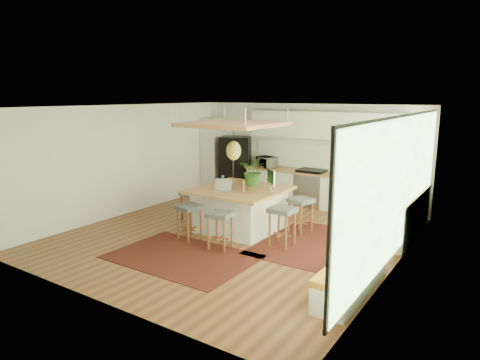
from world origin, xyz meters
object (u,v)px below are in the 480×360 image
Objects in this scene: stool_near_left at (189,223)px; monitor at (271,178)px; stool_right_back at (300,217)px; stool_left_side at (191,205)px; stool_right_front at (282,229)px; microwave at (266,161)px; island at (240,209)px; laptop at (222,186)px; fridge at (236,164)px; island_plant at (254,174)px; stool_near_right at (220,232)px.

monitor is (1.13, 1.37, 0.83)m from stool_near_left.
stool_right_back reaches higher than stool_left_side.
microwave is at bearing 124.71° from stool_right_front.
island is 0.76m from laptop.
stool_right_back is (3.19, -2.24, -0.57)m from fridge.
island is at bearing 49.98° from laptop.
stool_near_left is at bearing -159.23° from stool_right_front.
stool_right_front reaches higher than stool_right_back.
stool_near_left is at bearing -109.33° from island_plant.
stool_right_front is (0.92, 0.79, 0.00)m from stool_near_right.
monitor is 2.94m from microwave.
fridge is 3.51× the size of monitor.
stool_right_back is at bearing 94.13° from stool_right_front.
fridge is 1.06m from microwave.
fridge is 4.19m from stool_near_left.
microwave is (-0.77, 3.20, 0.06)m from laptop.
stool_near_left is at bearing -90.56° from fridge.
laptop is (-1.37, -0.97, 0.70)m from stool_right_back.
stool_right_back is 1.06m from monitor.
stool_right_back is (-0.07, 0.97, 0.00)m from stool_right_front.
stool_right_front is 1.03× the size of stool_right_back.
fridge is at bearing 144.97° from stool_right_back.
laptop is (0.34, 0.67, 0.70)m from stool_near_left.
microwave is (-2.21, 3.19, 0.75)m from stool_right_front.
island is at bearing -98.37° from island_plant.
stool_near_left is 1.34× the size of microwave.
fridge reaches higher than stool_near_left.
monitor reaches higher than stool_left_side.
stool_near_right is at bearing -139.61° from stool_right_front.
island_plant reaches higher than laptop.
stool_near_right is at bearing -115.98° from stool_right_back.
island is at bearing 66.53° from stool_near_left.
stool_near_right is (2.33, -3.99, -0.57)m from fridge.
fridge is 3.41m from island.
microwave is (1.05, -0.01, 0.18)m from fridge.
laptop is at bearing -19.25° from stool_left_side.
stool_left_side is (-2.60, -0.54, 0.00)m from stool_right_back.
microwave reaches higher than stool_left_side.
fridge is 2.54× the size of stool_left_side.
island is 1.38m from stool_right_front.
stool_near_right is at bearing -51.14° from microwave.
stool_near_right is 1.08× the size of stool_left_side.
stool_right_back is at bearing 13.34° from laptop.
fridge is 3.07m from island_plant.
stool_near_right is 1.93m from island_plant.
island_plant reaches higher than microwave.
stool_right_front is 1.60m from laptop.
stool_near_right is 1.17m from laptop.
microwave reaches higher than stool_right_front.
fridge is 2.20× the size of stool_right_front.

